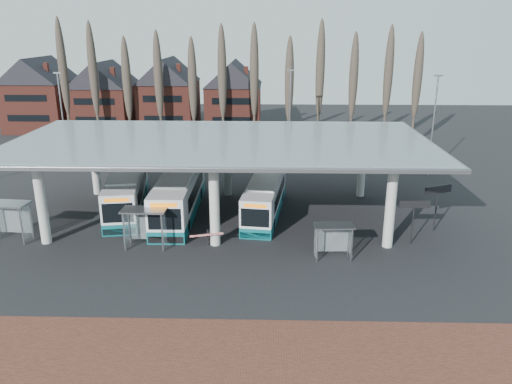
{
  "coord_description": "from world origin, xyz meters",
  "views": [
    {
      "loc": [
        3.71,
        -29.56,
        14.51
      ],
      "look_at": [
        2.73,
        7.0,
        2.42
      ],
      "focal_mm": 35.0,
      "sensor_mm": 36.0,
      "label": 1
    }
  ],
  "objects_px": {
    "shelter_0": "(9,212)",
    "shelter_1": "(145,219)",
    "bus_1": "(179,194)",
    "bus_2": "(265,197)",
    "bus_0": "(127,191)",
    "shelter_2": "(333,233)"
  },
  "relations": [
    {
      "from": "bus_1",
      "to": "bus_2",
      "type": "relative_size",
      "value": 1.13
    },
    {
      "from": "bus_2",
      "to": "shelter_1",
      "type": "bearing_deg",
      "value": -133.33
    },
    {
      "from": "bus_2",
      "to": "shelter_0",
      "type": "distance_m",
      "value": 19.04
    },
    {
      "from": "shelter_0",
      "to": "shelter_1",
      "type": "distance_m",
      "value": 9.99
    },
    {
      "from": "shelter_2",
      "to": "shelter_0",
      "type": "bearing_deg",
      "value": 171.16
    },
    {
      "from": "shelter_2",
      "to": "shelter_1",
      "type": "bearing_deg",
      "value": 170.52
    },
    {
      "from": "shelter_0",
      "to": "shelter_2",
      "type": "relative_size",
      "value": 1.21
    },
    {
      "from": "bus_1",
      "to": "shelter_0",
      "type": "height_order",
      "value": "bus_1"
    },
    {
      "from": "shelter_1",
      "to": "shelter_2",
      "type": "distance_m",
      "value": 12.77
    },
    {
      "from": "shelter_1",
      "to": "bus_2",
      "type": "bearing_deg",
      "value": 40.99
    },
    {
      "from": "bus_0",
      "to": "shelter_2",
      "type": "xyz_separation_m",
      "value": [
        16.06,
        -9.07,
        0.21
      ]
    },
    {
      "from": "bus_0",
      "to": "bus_2",
      "type": "relative_size",
      "value": 1.08
    },
    {
      "from": "bus_1",
      "to": "bus_2",
      "type": "bearing_deg",
      "value": 1.01
    },
    {
      "from": "bus_0",
      "to": "shelter_0",
      "type": "xyz_separation_m",
      "value": [
        -6.56,
        -6.63,
        0.53
      ]
    },
    {
      "from": "bus_1",
      "to": "shelter_0",
      "type": "bearing_deg",
      "value": -153.84
    },
    {
      "from": "bus_0",
      "to": "shelter_1",
      "type": "relative_size",
      "value": 3.92
    },
    {
      "from": "bus_2",
      "to": "shelter_2",
      "type": "bearing_deg",
      "value": -54.45
    },
    {
      "from": "bus_0",
      "to": "shelter_1",
      "type": "height_order",
      "value": "bus_0"
    },
    {
      "from": "bus_2",
      "to": "shelter_2",
      "type": "height_order",
      "value": "bus_2"
    },
    {
      "from": "bus_0",
      "to": "shelter_2",
      "type": "relative_size",
      "value": 4.54
    },
    {
      "from": "shelter_2",
      "to": "bus_0",
      "type": "bearing_deg",
      "value": 147.85
    },
    {
      "from": "shelter_1",
      "to": "shelter_2",
      "type": "bearing_deg",
      "value": -5.5
    }
  ]
}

